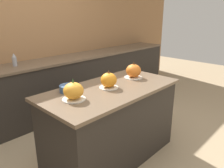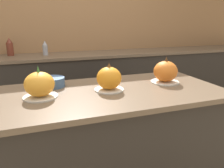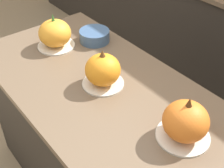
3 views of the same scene
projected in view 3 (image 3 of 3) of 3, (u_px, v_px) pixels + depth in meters
kitchen_island at (104, 146)px, 1.84m from camera, size 1.60×0.79×0.89m
pumpkin_cake_left at (55, 34)px, 1.83m from camera, size 0.22×0.22×0.21m
pumpkin_cake_center at (103, 71)px, 1.54m from camera, size 0.21×0.21×0.20m
pumpkin_cake_right at (185, 122)px, 1.25m from camera, size 0.23×0.23×0.21m
mixing_bowl at (95, 36)px, 1.91m from camera, size 0.18×0.18×0.07m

